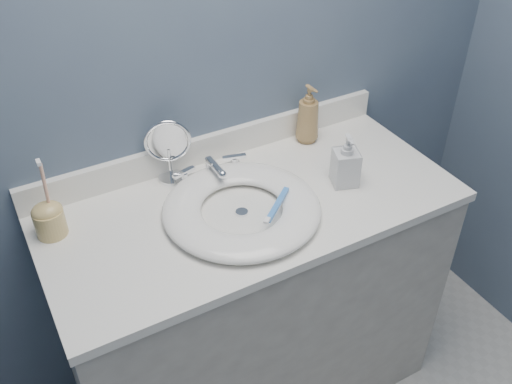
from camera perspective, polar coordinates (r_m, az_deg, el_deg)
back_wall at (r=1.70m, az=-4.99°, el=12.52°), size 2.20×0.02×2.40m
vanity_cabinet at (r=1.98m, az=-0.33°, el=-11.45°), size 1.20×0.55×0.85m
countertop at (r=1.67m, az=-0.39°, el=-1.46°), size 1.22×0.57×0.03m
backsplash at (r=1.83m, az=-4.37°, el=4.54°), size 1.22×0.02×0.09m
basin at (r=1.61m, az=-1.44°, el=-1.64°), size 0.45×0.45×0.04m
drain at (r=1.62m, az=-1.43°, el=-2.06°), size 0.04×0.04×0.01m
faucet at (r=1.75m, az=-4.47°, el=2.14°), size 0.25×0.13×0.07m
makeup_mirror at (r=1.71m, az=-8.76°, el=4.39°), size 0.14×0.08×0.21m
soap_bottle_amber at (r=1.90m, az=5.24°, el=7.77°), size 0.08×0.08×0.20m
soap_bottle_clear at (r=1.71m, az=9.00°, el=3.18°), size 0.10×0.10×0.17m
toothbrush_holder at (r=1.62m, az=-20.00°, el=-2.46°), size 0.08×0.08×0.24m
toothbrush_lying at (r=1.58m, az=2.09°, el=-1.39°), size 0.14×0.12×0.02m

